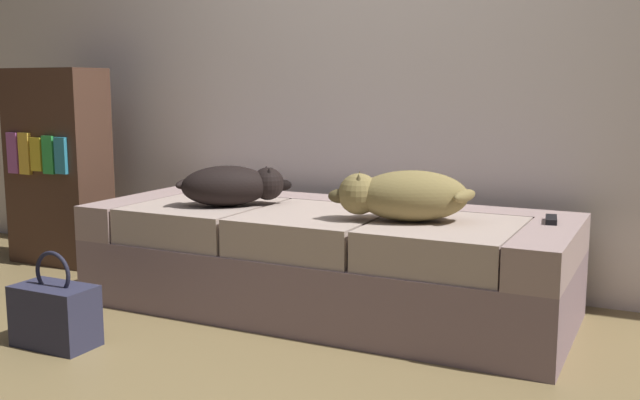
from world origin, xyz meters
The scene contains 8 objects.
ground_plane centered at (0.00, 0.00, 0.00)m, with size 10.00×10.00×0.00m, color olive.
back_wall centered at (0.00, 1.58, 1.40)m, with size 6.40×0.10×2.80m, color silver.
couch centered at (0.00, 0.96, 0.23)m, with size 2.15×0.85×0.46m.
dog_dark centered at (-0.42, 0.87, 0.55)m, with size 0.48×0.43×0.19m.
dog_tan centered at (0.40, 0.85, 0.56)m, with size 0.59×0.40×0.21m.
tv_remote centered at (0.95, 1.09, 0.47)m, with size 0.04×0.15×0.02m, color black.
handbag centered at (-0.73, 0.07, 0.13)m, with size 0.32×0.18×0.38m.
bookshelf centered at (-1.75, 1.11, 0.55)m, with size 0.56×0.30×1.10m.
Camera 1 is at (1.39, -1.91, 1.00)m, focal length 40.91 mm.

